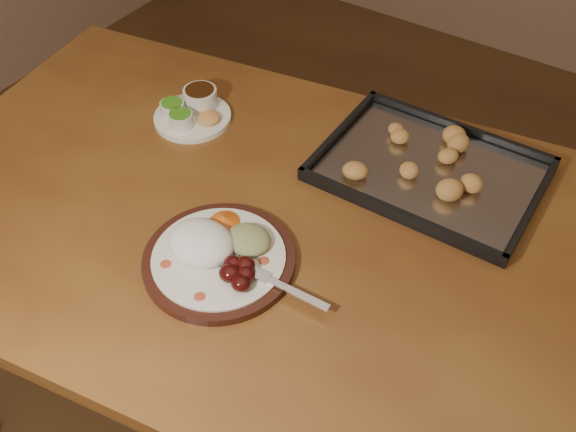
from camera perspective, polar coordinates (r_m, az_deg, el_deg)
The scene contains 5 objects.
ground at distance 1.83m, azimuth 4.91°, elevation -17.04°, with size 4.00×4.00×0.00m, color brown.
dining_table at distance 1.29m, azimuth -1.27°, elevation -3.26°, with size 1.62×1.13×0.75m.
dinner_plate at distance 1.14m, azimuth -6.26°, elevation -3.28°, with size 0.36×0.27×0.06m.
condiment_saucer at distance 1.45m, azimuth -8.52°, elevation 9.23°, with size 0.17×0.17×0.06m.
baking_tray at distance 1.33m, azimuth 12.49°, elevation 4.09°, with size 0.44×0.32×0.05m.
Camera 1 is at (0.33, -0.77, 1.63)m, focal length 40.00 mm.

